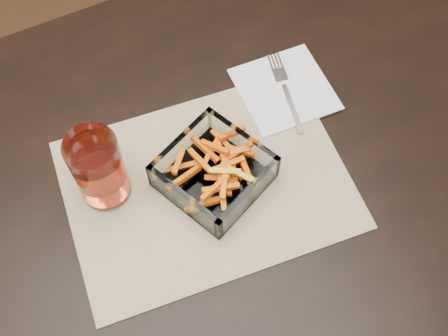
% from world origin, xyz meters
% --- Properties ---
extents(dining_table, '(1.60, 0.90, 0.75)m').
position_xyz_m(dining_table, '(0.00, 0.00, 0.66)').
color(dining_table, black).
rests_on(dining_table, ground).
extents(placemat, '(0.48, 0.38, 0.00)m').
position_xyz_m(placemat, '(0.05, -0.01, 0.75)').
color(placemat, tan).
rests_on(placemat, dining_table).
extents(glass_bowl, '(0.20, 0.20, 0.06)m').
position_xyz_m(glass_bowl, '(0.07, -0.01, 0.78)').
color(glass_bowl, white).
rests_on(glass_bowl, placemat).
extents(tumbler, '(0.08, 0.08, 0.14)m').
position_xyz_m(tumbler, '(-0.09, 0.06, 0.82)').
color(tumbler, white).
rests_on(tumbler, placemat).
extents(napkin, '(0.17, 0.17, 0.00)m').
position_xyz_m(napkin, '(0.26, 0.10, 0.76)').
color(napkin, white).
rests_on(napkin, placemat).
extents(fork, '(0.05, 0.17, 0.00)m').
position_xyz_m(fork, '(0.26, 0.10, 0.76)').
color(fork, silver).
rests_on(fork, napkin).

